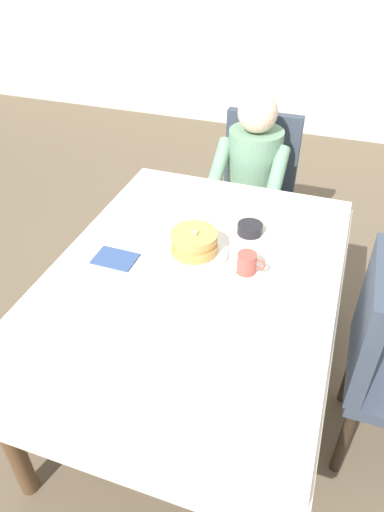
{
  "coord_description": "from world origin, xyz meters",
  "views": [
    {
      "loc": [
        0.46,
        -1.34,
        1.91
      ],
      "look_at": [
        -0.02,
        0.03,
        0.79
      ],
      "focal_mm": 32.89,
      "sensor_mm": 36.0,
      "label": 1
    }
  ],
  "objects_px": {
    "chair_diner": "(255,183)",
    "cup_coffee": "(247,263)",
    "spoon_near_edge": "(170,301)",
    "dining_table_main": "(194,289)",
    "breakfast_stack": "(195,242)",
    "fork_left_of_plate": "(149,248)",
    "plate_breakfast": "(194,253)",
    "bowl_butter": "(250,229)",
    "knife_right_of_plate": "(237,266)",
    "diner_person": "(251,174)"
  },
  "relations": [
    {
      "from": "chair_diner",
      "to": "cup_coffee",
      "type": "xyz_separation_m",
      "value": [
        0.2,
        -1.1,
        0.25
      ]
    },
    {
      "from": "fork_left_of_plate",
      "to": "breakfast_stack",
      "type": "bearing_deg",
      "value": -79.2
    },
    {
      "from": "plate_breakfast",
      "to": "breakfast_stack",
      "type": "distance_m",
      "value": 0.05
    },
    {
      "from": "plate_breakfast",
      "to": "breakfast_stack",
      "type": "height_order",
      "value": "breakfast_stack"
    },
    {
      "from": "plate_breakfast",
      "to": "spoon_near_edge",
      "type": "distance_m",
      "value": 0.3
    },
    {
      "from": "bowl_butter",
      "to": "spoon_near_edge",
      "type": "relative_size",
      "value": 0.73
    },
    {
      "from": "breakfast_stack",
      "to": "bowl_butter",
      "type": "relative_size",
      "value": 1.79
    },
    {
      "from": "cup_coffee",
      "to": "bowl_butter",
      "type": "distance_m",
      "value": 0.27
    },
    {
      "from": "breakfast_stack",
      "to": "fork_left_of_plate",
      "type": "relative_size",
      "value": 1.09
    },
    {
      "from": "cup_coffee",
      "to": "spoon_near_edge",
      "type": "xyz_separation_m",
      "value": [
        -0.22,
        -0.26,
        -0.04
      ]
    },
    {
      "from": "chair_diner",
      "to": "spoon_near_edge",
      "type": "relative_size",
      "value": 6.2
    },
    {
      "from": "diner_person",
      "to": "breakfast_stack",
      "type": "xyz_separation_m",
      "value": [
        -0.03,
        -0.9,
        0.13
      ]
    },
    {
      "from": "bowl_butter",
      "to": "plate_breakfast",
      "type": "bearing_deg",
      "value": -128.62
    },
    {
      "from": "diner_person",
      "to": "breakfast_stack",
      "type": "distance_m",
      "value": 0.91
    },
    {
      "from": "dining_table_main",
      "to": "diner_person",
      "type": "distance_m",
      "value": 1.01
    },
    {
      "from": "plate_breakfast",
      "to": "bowl_butter",
      "type": "bearing_deg",
      "value": 51.38
    },
    {
      "from": "dining_table_main",
      "to": "breakfast_stack",
      "type": "xyz_separation_m",
      "value": [
        -0.03,
        0.11,
        0.15
      ]
    },
    {
      "from": "cup_coffee",
      "to": "bowl_butter",
      "type": "height_order",
      "value": "cup_coffee"
    },
    {
      "from": "plate_breakfast",
      "to": "bowl_butter",
      "type": "distance_m",
      "value": 0.29
    },
    {
      "from": "breakfast_stack",
      "to": "bowl_butter",
      "type": "xyz_separation_m",
      "value": [
        0.18,
        0.22,
        -0.04
      ]
    },
    {
      "from": "fork_left_of_plate",
      "to": "plate_breakfast",
      "type": "bearing_deg",
      "value": -80.68
    },
    {
      "from": "fork_left_of_plate",
      "to": "knife_right_of_plate",
      "type": "relative_size",
      "value": 0.9
    },
    {
      "from": "chair_diner",
      "to": "diner_person",
      "type": "height_order",
      "value": "diner_person"
    },
    {
      "from": "dining_table_main",
      "to": "plate_breakfast",
      "type": "height_order",
      "value": "plate_breakfast"
    },
    {
      "from": "plate_breakfast",
      "to": "dining_table_main",
      "type": "bearing_deg",
      "value": -71.59
    },
    {
      "from": "diner_person",
      "to": "bowl_butter",
      "type": "bearing_deg",
      "value": 102.28
    },
    {
      "from": "breakfast_stack",
      "to": "spoon_near_edge",
      "type": "bearing_deg",
      "value": -88.47
    },
    {
      "from": "breakfast_stack",
      "to": "diner_person",
      "type": "bearing_deg",
      "value": 88.03
    },
    {
      "from": "fork_left_of_plate",
      "to": "spoon_near_edge",
      "type": "distance_m",
      "value": 0.34
    },
    {
      "from": "dining_table_main",
      "to": "fork_left_of_plate",
      "type": "height_order",
      "value": "fork_left_of_plate"
    },
    {
      "from": "breakfast_stack",
      "to": "cup_coffee",
      "type": "distance_m",
      "value": 0.24
    },
    {
      "from": "plate_breakfast",
      "to": "breakfast_stack",
      "type": "relative_size",
      "value": 1.42
    },
    {
      "from": "spoon_near_edge",
      "to": "knife_right_of_plate",
      "type": "bearing_deg",
      "value": 60.93
    },
    {
      "from": "dining_table_main",
      "to": "knife_right_of_plate",
      "type": "bearing_deg",
      "value": 29.75
    },
    {
      "from": "diner_person",
      "to": "knife_right_of_plate",
      "type": "bearing_deg",
      "value": 99.67
    },
    {
      "from": "bowl_butter",
      "to": "knife_right_of_plate",
      "type": "relative_size",
      "value": 0.55
    },
    {
      "from": "dining_table_main",
      "to": "bowl_butter",
      "type": "height_order",
      "value": "bowl_butter"
    },
    {
      "from": "cup_coffee",
      "to": "breakfast_stack",
      "type": "bearing_deg",
      "value": 169.06
    },
    {
      "from": "breakfast_stack",
      "to": "dining_table_main",
      "type": "bearing_deg",
      "value": -72.97
    },
    {
      "from": "chair_diner",
      "to": "bowl_butter",
      "type": "bearing_deg",
      "value": 100.04
    },
    {
      "from": "breakfast_stack",
      "to": "cup_coffee",
      "type": "height_order",
      "value": "breakfast_stack"
    },
    {
      "from": "cup_coffee",
      "to": "spoon_near_edge",
      "type": "bearing_deg",
      "value": -130.98
    },
    {
      "from": "chair_diner",
      "to": "spoon_near_edge",
      "type": "bearing_deg",
      "value": 89.03
    },
    {
      "from": "chair_diner",
      "to": "breakfast_stack",
      "type": "relative_size",
      "value": 4.73
    },
    {
      "from": "knife_right_of_plate",
      "to": "spoon_near_edge",
      "type": "relative_size",
      "value": 1.33
    },
    {
      "from": "chair_diner",
      "to": "cup_coffee",
      "type": "bearing_deg",
      "value": 100.28
    },
    {
      "from": "breakfast_stack",
      "to": "spoon_near_edge",
      "type": "xyz_separation_m",
      "value": [
        0.01,
        -0.3,
        -0.06
      ]
    },
    {
      "from": "cup_coffee",
      "to": "diner_person",
      "type": "bearing_deg",
      "value": 101.93
    },
    {
      "from": "dining_table_main",
      "to": "plate_breakfast",
      "type": "xyz_separation_m",
      "value": [
        -0.04,
        0.11,
        0.1
      ]
    },
    {
      "from": "chair_diner",
      "to": "spoon_near_edge",
      "type": "distance_m",
      "value": 1.37
    }
  ]
}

